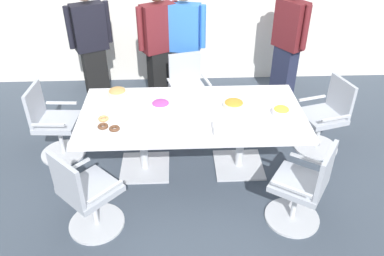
{
  "coord_description": "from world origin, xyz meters",
  "views": [
    {
      "loc": [
        -0.15,
        -3.54,
        2.89
      ],
      "look_at": [
        0.0,
        0.0,
        0.55
      ],
      "focal_mm": 36.16,
      "sensor_mm": 36.0,
      "label": 1
    }
  ],
  "objects_px": {
    "office_chair_1": "(303,190)",
    "donut_platter": "(114,122)",
    "snack_bowl_chips_orange": "(234,104)",
    "snack_bowl_chips_yellow": "(281,111)",
    "office_chair_3": "(188,92)",
    "office_chair_4": "(53,126)",
    "person_standing_0": "(92,44)",
    "person_standing_3": "(288,42)",
    "conference_table": "(192,122)",
    "office_chair_2": "(325,119)",
    "person_standing_1": "(159,46)",
    "office_chair_0": "(86,197)",
    "snack_bowl_cookies": "(117,92)",
    "napkin_pile": "(223,128)",
    "snack_bowl_candy_mix": "(161,105)",
    "person_standing_2": "(184,45)"
  },
  "relations": [
    {
      "from": "donut_platter",
      "to": "person_standing_3",
      "type": "bearing_deg",
      "value": 38.61
    },
    {
      "from": "snack_bowl_chips_orange",
      "to": "snack_bowl_chips_yellow",
      "type": "bearing_deg",
      "value": -20.44
    },
    {
      "from": "office_chair_1",
      "to": "donut_platter",
      "type": "height_order",
      "value": "office_chair_1"
    },
    {
      "from": "office_chair_4",
      "to": "snack_bowl_chips_orange",
      "type": "height_order",
      "value": "office_chair_4"
    },
    {
      "from": "office_chair_3",
      "to": "snack_bowl_chips_orange",
      "type": "xyz_separation_m",
      "value": [
        0.47,
        -1.02,
        0.39
      ]
    },
    {
      "from": "office_chair_1",
      "to": "person_standing_2",
      "type": "xyz_separation_m",
      "value": [
        -1.06,
        2.47,
        0.49
      ]
    },
    {
      "from": "office_chair_4",
      "to": "snack_bowl_chips_orange",
      "type": "relative_size",
      "value": 4.04
    },
    {
      "from": "office_chair_3",
      "to": "person_standing_2",
      "type": "xyz_separation_m",
      "value": [
        -0.04,
        0.48,
        0.49
      ]
    },
    {
      "from": "snack_bowl_candy_mix",
      "to": "donut_platter",
      "type": "distance_m",
      "value": 0.56
    },
    {
      "from": "office_chair_2",
      "to": "office_chair_0",
      "type": "bearing_deg",
      "value": 99.4
    },
    {
      "from": "person_standing_1",
      "to": "napkin_pile",
      "type": "relative_size",
      "value": 8.77
    },
    {
      "from": "office_chair_2",
      "to": "napkin_pile",
      "type": "distance_m",
      "value": 1.56
    },
    {
      "from": "office_chair_0",
      "to": "snack_bowl_chips_yellow",
      "type": "distance_m",
      "value": 2.14
    },
    {
      "from": "conference_table",
      "to": "person_standing_3",
      "type": "height_order",
      "value": "person_standing_3"
    },
    {
      "from": "office_chair_0",
      "to": "person_standing_0",
      "type": "height_order",
      "value": "person_standing_0"
    },
    {
      "from": "office_chair_3",
      "to": "person_standing_2",
      "type": "height_order",
      "value": "person_standing_2"
    },
    {
      "from": "office_chair_2",
      "to": "person_standing_3",
      "type": "xyz_separation_m",
      "value": [
        -0.2,
        1.25,
        0.5
      ]
    },
    {
      "from": "person_standing_2",
      "to": "snack_bowl_cookies",
      "type": "relative_size",
      "value": 8.02
    },
    {
      "from": "person_standing_0",
      "to": "person_standing_3",
      "type": "bearing_deg",
      "value": 152.82
    },
    {
      "from": "office_chair_4",
      "to": "snack_bowl_chips_yellow",
      "type": "height_order",
      "value": "office_chair_4"
    },
    {
      "from": "person_standing_0",
      "to": "snack_bowl_candy_mix",
      "type": "relative_size",
      "value": 8.05
    },
    {
      "from": "office_chair_4",
      "to": "napkin_pile",
      "type": "relative_size",
      "value": 4.64
    },
    {
      "from": "snack_bowl_chips_yellow",
      "to": "office_chair_3",
      "type": "bearing_deg",
      "value": 128.28
    },
    {
      "from": "office_chair_4",
      "to": "office_chair_2",
      "type": "bearing_deg",
      "value": 93.69
    },
    {
      "from": "office_chair_0",
      "to": "person_standing_3",
      "type": "height_order",
      "value": "person_standing_3"
    },
    {
      "from": "conference_table",
      "to": "donut_platter",
      "type": "distance_m",
      "value": 0.84
    },
    {
      "from": "conference_table",
      "to": "snack_bowl_candy_mix",
      "type": "height_order",
      "value": "snack_bowl_candy_mix"
    },
    {
      "from": "snack_bowl_cookies",
      "to": "donut_platter",
      "type": "height_order",
      "value": "snack_bowl_cookies"
    },
    {
      "from": "person_standing_1",
      "to": "donut_platter",
      "type": "distance_m",
      "value": 1.81
    },
    {
      "from": "office_chair_3",
      "to": "snack_bowl_chips_orange",
      "type": "relative_size",
      "value": 4.04
    },
    {
      "from": "office_chair_1",
      "to": "snack_bowl_chips_yellow",
      "type": "distance_m",
      "value": 0.88
    },
    {
      "from": "office_chair_2",
      "to": "conference_table",
      "type": "bearing_deg",
      "value": 86.2
    },
    {
      "from": "office_chair_4",
      "to": "office_chair_0",
      "type": "bearing_deg",
      "value": 30.23
    },
    {
      "from": "person_standing_2",
      "to": "snack_bowl_chips_orange",
      "type": "xyz_separation_m",
      "value": [
        0.5,
        -1.5,
        -0.1
      ]
    },
    {
      "from": "office_chair_0",
      "to": "snack_bowl_chips_yellow",
      "type": "height_order",
      "value": "office_chair_0"
    },
    {
      "from": "office_chair_2",
      "to": "snack_bowl_chips_yellow",
      "type": "height_order",
      "value": "office_chair_2"
    },
    {
      "from": "office_chair_3",
      "to": "office_chair_4",
      "type": "height_order",
      "value": "same"
    },
    {
      "from": "person_standing_1",
      "to": "office_chair_1",
      "type": "bearing_deg",
      "value": 90.63
    },
    {
      "from": "donut_platter",
      "to": "office_chair_1",
      "type": "bearing_deg",
      "value": -20.81
    },
    {
      "from": "office_chair_4",
      "to": "snack_bowl_chips_yellow",
      "type": "distance_m",
      "value": 2.62
    },
    {
      "from": "snack_bowl_cookies",
      "to": "person_standing_3",
      "type": "bearing_deg",
      "value": 27.88
    },
    {
      "from": "office_chair_0",
      "to": "donut_platter",
      "type": "bearing_deg",
      "value": 117.78
    },
    {
      "from": "snack_bowl_cookies",
      "to": "napkin_pile",
      "type": "height_order",
      "value": "snack_bowl_cookies"
    },
    {
      "from": "person_standing_0",
      "to": "snack_bowl_chips_orange",
      "type": "height_order",
      "value": "person_standing_0"
    },
    {
      "from": "person_standing_3",
      "to": "snack_bowl_cookies",
      "type": "bearing_deg",
      "value": 85.38
    },
    {
      "from": "office_chair_0",
      "to": "person_standing_3",
      "type": "xyz_separation_m",
      "value": [
        2.43,
        2.48,
        0.5
      ]
    },
    {
      "from": "person_standing_3",
      "to": "snack_bowl_chips_yellow",
      "type": "xyz_separation_m",
      "value": [
        -0.48,
        -1.69,
        -0.11
      ]
    },
    {
      "from": "office_chair_1",
      "to": "napkin_pile",
      "type": "height_order",
      "value": "office_chair_1"
    },
    {
      "from": "conference_table",
      "to": "napkin_pile",
      "type": "distance_m",
      "value": 0.51
    },
    {
      "from": "conference_table",
      "to": "person_standing_3",
      "type": "distance_m",
      "value": 2.15
    }
  ]
}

